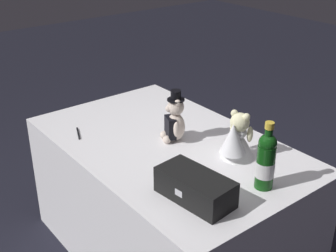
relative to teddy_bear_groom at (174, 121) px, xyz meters
name	(u,v)px	position (x,y,z in m)	size (l,w,h in m)	color
ground_plane	(168,251)	(0.01, -0.05, -0.85)	(12.00, 12.00, 0.00)	black
reception_table	(168,200)	(0.01, -0.05, -0.48)	(1.52, 0.95, 0.74)	white
teddy_bear_groom	(174,121)	(0.00, 0.00, 0.00)	(0.14, 0.13, 0.29)	beige
teddy_bear_bride	(237,139)	(0.34, 0.12, -0.01)	(0.18, 0.22, 0.25)	white
champagne_bottle	(266,160)	(0.60, 0.03, 0.02)	(0.08, 0.08, 0.32)	#104111
signing_pen	(78,133)	(-0.39, -0.37, -0.11)	(0.14, 0.06, 0.01)	black
gift_case_black	(195,187)	(0.49, -0.28, -0.05)	(0.36, 0.20, 0.12)	black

